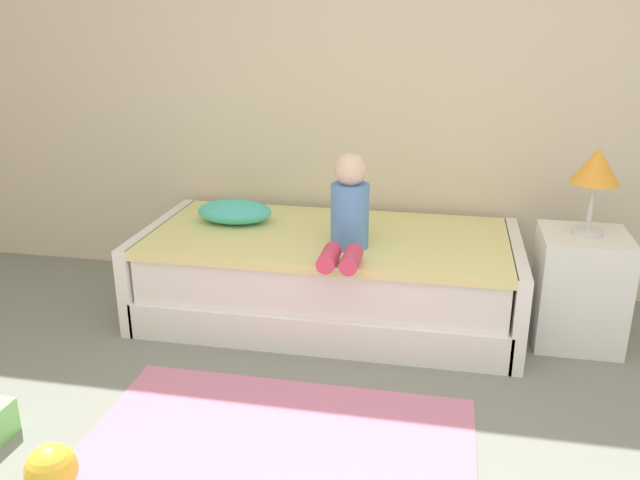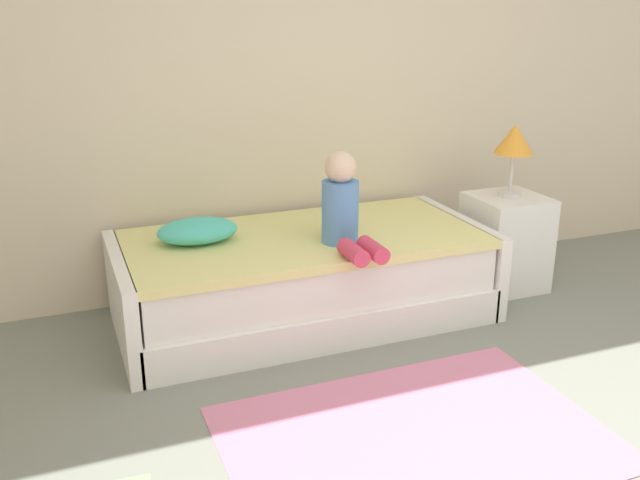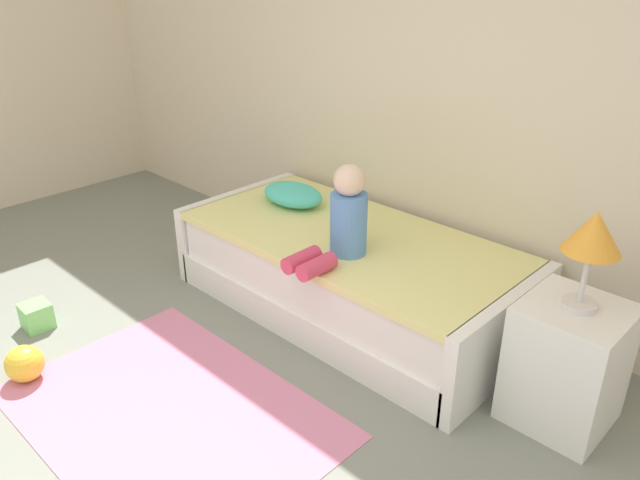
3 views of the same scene
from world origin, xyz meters
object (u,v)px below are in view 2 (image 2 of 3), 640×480
pillow (197,231)px  nightstand (505,242)px  bed (304,277)px  child_figure (344,208)px  table_lamp (514,143)px

pillow → nightstand: bearing=-4.1°
bed → child_figure: size_ratio=4.14×
nightstand → child_figure: size_ratio=1.18×
nightstand → table_lamp: 0.64m
nightstand → pillow: 1.95m
bed → table_lamp: bearing=-1.7°
bed → nightstand: nightstand is taller
bed → table_lamp: table_lamp is taller
pillow → bed: bearing=-9.8°
table_lamp → child_figure: table_lamp is taller
table_lamp → child_figure: (-1.21, -0.19, -0.23)m
bed → child_figure: bearing=-57.6°
child_figure → pillow: 0.81m
table_lamp → bed: bearing=178.3°
bed → pillow: pillow is taller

